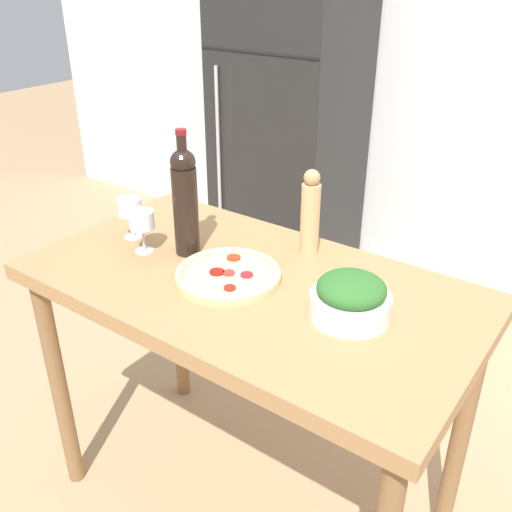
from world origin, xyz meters
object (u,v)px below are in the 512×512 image
Objects in this scene: salad_bowl at (350,299)px; homemade_pizza at (228,274)px; pepper_mill at (310,213)px; refrigerator at (289,121)px; wine_bottle at (185,199)px; wine_glass_near at (142,222)px; wine_glass_far at (131,208)px.

homemade_pizza is (-0.37, -0.03, -0.04)m from salad_bowl.
refrigerator is at bearing 125.23° from pepper_mill.
pepper_mill is 0.32m from homemade_pizza.
refrigerator is 1.61m from pepper_mill.
wine_glass_near is at bearing -145.96° from wine_bottle.
pepper_mill is at bearing 25.35° from wine_glass_far.
pepper_mill is at bearing 71.19° from homemade_pizza.
wine_glass_near is at bearing -27.67° from wine_glass_far.
wine_glass_far is 0.45× the size of homemade_pizza.
wine_glass_far is 0.57m from pepper_mill.
refrigerator is 1.80m from homemade_pizza.
pepper_mill reaches higher than wine_glass_near.
wine_glass_near is 0.45× the size of homemade_pizza.
pepper_mill is (0.30, 0.22, -0.05)m from wine_bottle.
refrigerator is 1.67m from wine_bottle.
wine_bottle is 0.15m from wine_glass_near.
pepper_mill is (0.51, 0.24, 0.03)m from wine_glass_far.
wine_bottle reaches higher than pepper_mill.
salad_bowl is at bearing -42.76° from pepper_mill.
homemade_pizza is at bearing -175.62° from salad_bowl.
wine_glass_near is 0.66× the size of salad_bowl.
wine_glass_far is 0.43m from homemade_pizza.
pepper_mill reaches higher than wine_glass_far.
refrigerator is 6.82× the size of pepper_mill.
wine_glass_far is (-0.22, -0.02, -0.07)m from wine_bottle.
wine_glass_far is at bearing -154.65° from pepper_mill.
homemade_pizza is (-0.09, -0.28, -0.11)m from pepper_mill.
wine_bottle reaches higher than wine_glass_far.
refrigerator is at bearing 104.89° from wine_glass_far.
wine_bottle reaches higher than homemade_pizza.
salad_bowl is at bearing -2.91° from wine_bottle.
wine_glass_near is at bearing -176.06° from salad_bowl.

